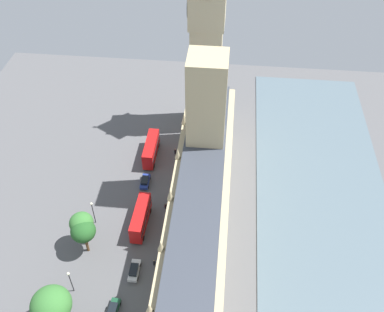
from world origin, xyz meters
name	(u,v)px	position (x,y,z in m)	size (l,w,h in m)	color
ground_plane	(191,226)	(0.00, 0.00, 0.00)	(130.63, 130.63, 0.00)	#565659
river_thames	(328,237)	(-28.82, 0.00, 0.12)	(29.54, 117.57, 0.25)	slate
parliament_building	(201,192)	(-1.99, -1.68, 9.42)	(11.28, 60.63, 34.87)	tan
clock_tower	(207,33)	(-0.05, -35.71, 26.13)	(8.36, 8.36, 50.56)	#CCBA8E
double_decker_bus_corner	(151,149)	(11.91, -20.43, 2.63)	(2.68, 10.51, 4.75)	red
car_blue_kerbside	(145,181)	(11.84, -11.18, 0.89)	(1.98, 4.51, 1.74)	navy
double_decker_bus_by_river_gate	(141,217)	(10.49, 0.78, 2.63)	(2.90, 10.57, 4.75)	red
car_white_leading	(134,270)	(9.73, 12.34, 0.89)	(1.90, 4.72, 1.74)	silver
car_dark_green_opposite_hall	(113,310)	(11.93, 20.73, 0.89)	(2.00, 4.50, 1.74)	#19472D
pedestrian_far_end	(166,206)	(6.01, -4.38, 0.71)	(0.65, 0.57, 1.58)	black
pedestrian_midblock	(154,263)	(6.19, 10.09, 0.70)	(0.63, 0.65, 1.55)	black
pedestrian_near_tower	(175,152)	(6.17, -22.10, 0.77)	(0.59, 0.48, 1.71)	black
plane_tree_trailing	(83,231)	(20.11, 8.10, 6.32)	(4.91, 4.91, 8.47)	brown
plane_tree_under_trees	(81,223)	(20.86, 6.50, 6.72)	(4.74, 4.74, 8.81)	brown
plane_tree_slot_10	(51,305)	(21.06, 23.81, 6.73)	(6.95, 6.95, 9.70)	brown
street_lamp_slot_12	(93,209)	(20.47, 1.02, 4.48)	(0.56, 0.56, 6.43)	black
street_lamp_slot_13	(70,278)	(20.34, 17.25, 4.33)	(0.56, 0.56, 6.18)	black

